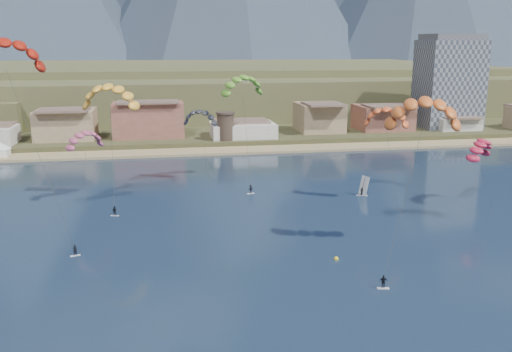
# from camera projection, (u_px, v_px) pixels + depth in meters

# --- Properties ---
(ground) EXTENTS (2400.00, 2400.00, 0.00)m
(ground) POSITION_uv_depth(u_px,v_px,m) (307.00, 331.00, 60.90)
(ground) COLOR black
(ground) RESTS_ON ground
(beach) EXTENTS (2200.00, 12.00, 0.90)m
(beach) POSITION_uv_depth(u_px,v_px,m) (212.00, 151.00, 162.44)
(beach) COLOR tan
(beach) RESTS_ON ground
(land) EXTENTS (2200.00, 900.00, 4.00)m
(land) POSITION_uv_depth(u_px,v_px,m) (171.00, 74.00, 597.64)
(land) COLOR brown
(land) RESTS_ON ground
(foothills) EXTENTS (940.00, 210.00, 18.00)m
(foothills) POSITION_uv_depth(u_px,v_px,m) (231.00, 87.00, 285.40)
(foothills) COLOR brown
(foothills) RESTS_ON ground
(town) EXTENTS (400.00, 24.00, 12.00)m
(town) POSITION_uv_depth(u_px,v_px,m) (75.00, 121.00, 169.25)
(town) COLOR silver
(town) RESTS_ON ground
(apartment_tower) EXTENTS (20.00, 16.00, 32.00)m
(apartment_tower) POSITION_uv_depth(u_px,v_px,m) (449.00, 82.00, 193.81)
(apartment_tower) COLOR gray
(apartment_tower) RESTS_ON ground
(watchtower) EXTENTS (5.82, 5.82, 8.60)m
(watchtower) POSITION_uv_depth(u_px,v_px,m) (226.00, 126.00, 169.54)
(watchtower) COLOR #47382D
(watchtower) RESTS_ON ground
(kitesurfer_red) EXTENTS (16.62, 14.35, 33.31)m
(kitesurfer_red) POSITION_uv_depth(u_px,v_px,m) (4.00, 50.00, 83.50)
(kitesurfer_red) COLOR silver
(kitesurfer_red) RESTS_ON ground
(kitesurfer_yellow) EXTENTS (12.70, 16.33, 25.04)m
(kitesurfer_yellow) POSITION_uv_depth(u_px,v_px,m) (110.00, 93.00, 108.35)
(kitesurfer_yellow) COLOR silver
(kitesurfer_yellow) RESTS_ON ground
(kitesurfer_orange) EXTENTS (17.43, 17.52, 26.67)m
(kitesurfer_orange) POSITION_uv_depth(u_px,v_px,m) (424.00, 108.00, 80.83)
(kitesurfer_orange) COLOR silver
(kitesurfer_orange) RESTS_ON ground
(kitesurfer_green) EXTENTS (11.27, 15.32, 25.31)m
(kitesurfer_green) POSITION_uv_depth(u_px,v_px,m) (243.00, 83.00, 122.30)
(kitesurfer_green) COLOR silver
(kitesurfer_green) RESTS_ON ground
(distant_kite_pink) EXTENTS (8.25, 7.85, 16.16)m
(distant_kite_pink) POSITION_uv_depth(u_px,v_px,m) (85.00, 137.00, 107.64)
(distant_kite_pink) COLOR #262626
(distant_kite_pink) RESTS_ON ground
(distant_kite_dark) EXTENTS (8.70, 6.94, 17.99)m
(distant_kite_dark) POSITION_uv_depth(u_px,v_px,m) (200.00, 115.00, 124.62)
(distant_kite_dark) COLOR #262626
(distant_kite_dark) RESTS_ON ground
(distant_kite_orange) EXTENTS (9.57, 7.91, 20.39)m
(distant_kite_orange) POSITION_uv_depth(u_px,v_px,m) (386.00, 114.00, 107.50)
(distant_kite_orange) COLOR #262626
(distant_kite_orange) RESTS_ON ground
(distant_kite_red) EXTENTS (8.91, 8.65, 15.00)m
(distant_kite_red) POSITION_uv_depth(u_px,v_px,m) (480.00, 146.00, 106.85)
(distant_kite_red) COLOR #262626
(distant_kite_red) RESTS_ON ground
(windsurfer) EXTENTS (2.35, 2.60, 4.02)m
(windsurfer) POSITION_uv_depth(u_px,v_px,m) (363.00, 190.00, 115.35)
(windsurfer) COLOR silver
(windsurfer) RESTS_ON ground
(buoy) EXTENTS (0.69, 0.69, 0.69)m
(buoy) POSITION_uv_depth(u_px,v_px,m) (336.00, 259.00, 81.21)
(buoy) COLOR yellow
(buoy) RESTS_ON ground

